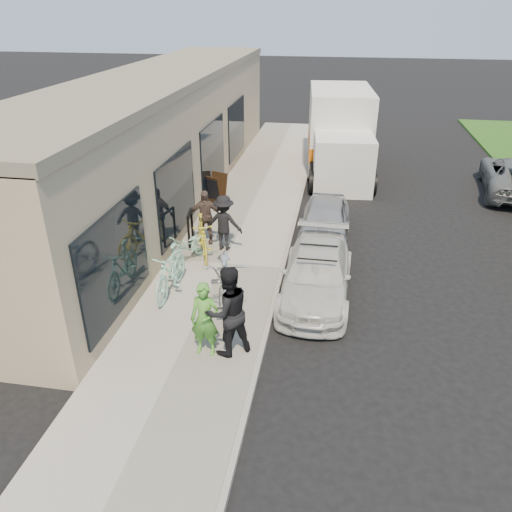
{
  "coord_description": "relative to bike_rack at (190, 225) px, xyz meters",
  "views": [
    {
      "loc": [
        0.78,
        -8.24,
        6.27
      ],
      "look_at": [
        -0.93,
        1.81,
        1.05
      ],
      "focal_mm": 35.0,
      "sensor_mm": 36.0,
      "label": 1
    }
  ],
  "objects": [
    {
      "name": "sedan_white",
      "position": [
        3.61,
        -1.87,
        -0.19
      ],
      "size": [
        1.67,
        3.93,
        1.17
      ],
      "rotation": [
        0.0,
        0.0,
        -0.02
      ],
      "color": "silver",
      "rests_on": "ground"
    },
    {
      "name": "bystander_a",
      "position": [
        0.99,
        -0.09,
        0.17
      ],
      "size": [
        1.03,
        0.63,
        1.54
      ],
      "primitive_type": "imported",
      "rotation": [
        0.0,
        0.0,
        3.08
      ],
      "color": "black",
      "rests_on": "sidewalk"
    },
    {
      "name": "cruiser_bike_b",
      "position": [
        0.25,
        -1.01,
        -0.19
      ],
      "size": [
        1.06,
        1.67,
        0.83
      ],
      "primitive_type": "imported",
      "rotation": [
        0.0,
        0.0,
        -0.35
      ],
      "color": "#9CE9CF",
      "rests_on": "sidewalk"
    },
    {
      "name": "man_standing",
      "position": [
        2.08,
        -4.52,
        0.32
      ],
      "size": [
        1.14,
        1.1,
        1.85
      ],
      "primitive_type": "imported",
      "rotation": [
        0.0,
        0.0,
        3.79
      ],
      "color": "black",
      "rests_on": "sidewalk"
    },
    {
      "name": "storefront",
      "position": [
        -2.1,
        4.05,
        1.37
      ],
      "size": [
        3.6,
        20.0,
        4.22
      ],
      "color": "tan",
      "rests_on": "ground"
    },
    {
      "name": "cruiser_bike_c",
      "position": [
        0.53,
        -0.67,
        -0.04
      ],
      "size": [
        1.17,
        1.92,
        1.12
      ],
      "primitive_type": "imported",
      "rotation": [
        0.0,
        0.0,
        0.37
      ],
      "color": "gold",
      "rests_on": "sidewalk"
    },
    {
      "name": "sandwich_board",
      "position": [
        -0.09,
        3.26,
        -0.09
      ],
      "size": [
        0.78,
        0.78,
        1.0
      ],
      "rotation": [
        0.0,
        0.0,
        -0.34
      ],
      "color": "black",
      "rests_on": "sidewalk"
    },
    {
      "name": "ground",
      "position": [
        3.14,
        -3.94,
        -0.75
      ],
      "size": [
        120.0,
        120.0,
        0.0
      ],
      "primitive_type": "plane",
      "color": "black",
      "rests_on": "ground"
    },
    {
      "name": "bike_rack",
      "position": [
        0.0,
        0.0,
        0.0
      ],
      "size": [
        0.16,
        0.7,
        1.0
      ],
      "rotation": [
        0.0,
        0.0,
        0.14
      ],
      "color": "black",
      "rests_on": "sidewalk"
    },
    {
      "name": "curb",
      "position": [
        2.69,
        -0.94,
        -0.69
      ],
      "size": [
        0.12,
        34.0,
        0.13
      ],
      "primitive_type": "cube",
      "color": "gray",
      "rests_on": "ground"
    },
    {
      "name": "tandem_bike",
      "position": [
        1.66,
        -2.86,
        0.08
      ],
      "size": [
        1.45,
        2.72,
        1.36
      ],
      "primitive_type": "imported",
      "rotation": [
        0.0,
        0.0,
        0.22
      ],
      "color": "silver",
      "rests_on": "sidewalk"
    },
    {
      "name": "woman_rider",
      "position": [
        1.66,
        -4.63,
        0.16
      ],
      "size": [
        0.57,
        0.38,
        1.53
      ],
      "primitive_type": "imported",
      "rotation": [
        0.0,
        0.0,
        -0.03
      ],
      "color": "#51A135",
      "rests_on": "sidewalk"
    },
    {
      "name": "moving_truck",
      "position": [
        3.87,
        8.35,
        0.65
      ],
      "size": [
        2.91,
        6.59,
        3.15
      ],
      "rotation": [
        0.0,
        0.0,
        0.08
      ],
      "color": "white",
      "rests_on": "ground"
    },
    {
      "name": "cruiser_bike_a",
      "position": [
        0.28,
        -2.57,
        -0.04
      ],
      "size": [
        0.6,
        1.88,
        1.12
      ],
      "primitive_type": "imported",
      "rotation": [
        0.0,
        0.0,
        -0.04
      ],
      "color": "#9CE9CF",
      "rests_on": "sidewalk"
    },
    {
      "name": "sedan_silver",
      "position": [
        3.65,
        1.26,
        -0.16
      ],
      "size": [
        1.47,
        3.52,
        1.19
      ],
      "primitive_type": "imported",
      "rotation": [
        0.0,
        0.0,
        -0.02
      ],
      "color": "#ABAAB0",
      "rests_on": "ground"
    },
    {
      "name": "bystander_b",
      "position": [
        0.37,
        0.23,
        0.17
      ],
      "size": [
        0.96,
        0.54,
        1.55
      ],
      "primitive_type": "imported",
      "rotation": [
        0.0,
        0.0,
        0.19
      ],
      "color": "brown",
      "rests_on": "sidewalk"
    },
    {
      "name": "sidewalk",
      "position": [
        1.14,
        -0.94,
        -0.68
      ],
      "size": [
        3.0,
        34.0,
        0.15
      ],
      "primitive_type": "cube",
      "color": "#A59E94",
      "rests_on": "ground"
    }
  ]
}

